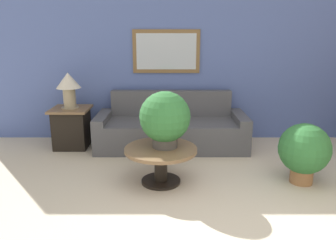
% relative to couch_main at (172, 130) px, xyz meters
% --- Properties ---
extents(wall_back, '(7.91, 0.09, 2.60)m').
position_rel_couch_main_xyz_m(wall_back, '(0.66, 0.48, 1.03)').
color(wall_back, '#5166A8').
rests_on(wall_back, ground_plane).
extents(couch_main, '(2.29, 0.87, 0.84)m').
position_rel_couch_main_xyz_m(couch_main, '(0.00, 0.00, 0.00)').
color(couch_main, '#4C4C51').
rests_on(couch_main, ground_plane).
extents(coffee_table, '(0.85, 0.85, 0.44)m').
position_rel_couch_main_xyz_m(coffee_table, '(-0.14, -1.29, 0.04)').
color(coffee_table, black).
rests_on(coffee_table, ground_plane).
extents(side_table, '(0.58, 0.58, 0.62)m').
position_rel_couch_main_xyz_m(side_table, '(-1.55, -0.01, 0.04)').
color(side_table, black).
rests_on(side_table, ground_plane).
extents(table_lamp, '(0.37, 0.37, 0.54)m').
position_rel_couch_main_xyz_m(table_lamp, '(-1.55, -0.01, 0.70)').
color(table_lamp, tan).
rests_on(table_lamp, side_table).
extents(potted_plant_on_table, '(0.59, 0.59, 0.66)m').
position_rel_couch_main_xyz_m(potted_plant_on_table, '(-0.09, -1.25, 0.51)').
color(potted_plant_on_table, '#4C4742').
rests_on(potted_plant_on_table, coffee_table).
extents(potted_plant_floor, '(0.60, 0.60, 0.73)m').
position_rel_couch_main_xyz_m(potted_plant_floor, '(1.55, -1.29, 0.13)').
color(potted_plant_floor, '#9E6B42').
rests_on(potted_plant_floor, ground_plane).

